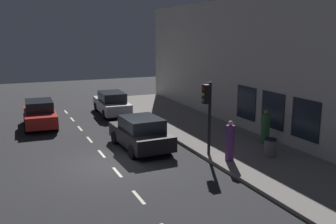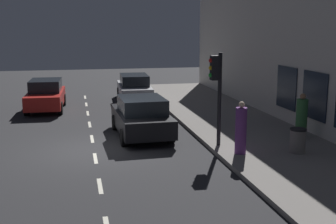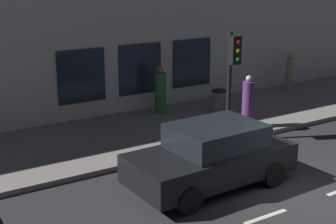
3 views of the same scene
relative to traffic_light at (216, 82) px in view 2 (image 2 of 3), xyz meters
name	(u,v)px [view 2 (image 2 of 3)]	position (x,y,z in m)	size (l,w,h in m)	color
ground_plane	(94,150)	(-4.22, 0.80, -2.43)	(60.00, 60.00, 0.00)	#28282B
sidewalk	(259,139)	(2.03, 0.80, -2.35)	(4.50, 32.00, 0.15)	gray
building_facade	(326,42)	(4.58, 0.80, 1.31)	(0.65, 32.00, 7.48)	beige
lane_centre_line	(95,158)	(-4.22, -0.20, -2.42)	(0.12, 27.20, 0.01)	beige
traffic_light	(216,82)	(0.00, 0.00, 0.00)	(0.48, 0.32, 3.27)	black
parked_car_0	(46,95)	(-6.30, 8.99, -1.64)	(1.97, 4.22, 1.58)	red
parked_car_1	(134,88)	(-1.43, 10.66, -1.63)	(1.97, 4.66, 1.58)	#B7B7BC
parked_car_2	(141,117)	(-2.26, 2.42, -1.63)	(2.09, 4.23, 1.58)	black
pedestrian_1	(302,118)	(3.52, 0.38, -1.51)	(0.49, 0.49, 1.69)	#336B38
pedestrian_2	(241,130)	(0.50, -1.13, -1.47)	(0.51, 0.51, 1.75)	#5B2D70
trash_bin	(298,140)	(2.41, -1.42, -1.86)	(0.55, 0.55, 0.82)	slate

